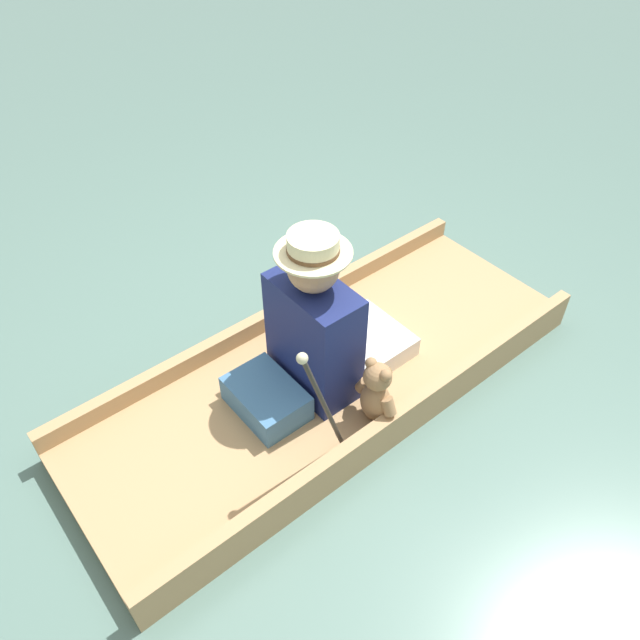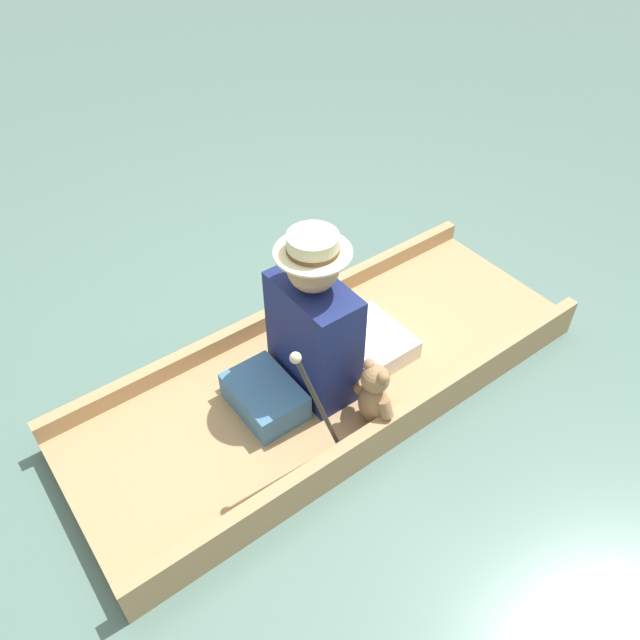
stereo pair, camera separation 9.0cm
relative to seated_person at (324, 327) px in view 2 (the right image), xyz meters
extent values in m
plane|color=slate|center=(-0.01, 0.04, -0.45)|extent=(16.00, 16.00, 0.00)
cube|color=tan|center=(-0.01, 0.04, -0.39)|extent=(0.96, 2.59, 0.12)
cube|color=tan|center=(-0.46, 0.04, -0.28)|extent=(0.06, 2.59, 0.10)
cube|color=tan|center=(0.44, 0.04, -0.28)|extent=(0.06, 2.59, 0.10)
cube|color=teal|center=(-0.01, -0.33, -0.26)|extent=(0.37, 0.26, 0.14)
cube|color=white|center=(0.00, 0.26, -0.28)|extent=(0.39, 0.40, 0.11)
cube|color=navy|center=(0.00, -0.06, -0.03)|extent=(0.44, 0.24, 0.60)
cube|color=beige|center=(0.00, 0.06, 0.01)|extent=(0.04, 0.01, 0.33)
cube|color=white|center=(-0.12, 0.06, 0.04)|extent=(0.02, 0.01, 0.36)
cube|color=white|center=(0.12, 0.06, 0.04)|extent=(0.02, 0.01, 0.36)
sphere|color=tan|center=(0.00, -0.06, 0.38)|extent=(0.22, 0.22, 0.22)
cylinder|color=beige|center=(0.00, -0.06, 0.45)|extent=(0.32, 0.32, 0.01)
cylinder|color=beige|center=(0.00, -0.06, 0.49)|extent=(0.21, 0.21, 0.08)
cylinder|color=brown|center=(0.00, -0.06, 0.47)|extent=(0.22, 0.22, 0.02)
ellipsoid|color=#9E754C|center=(0.34, 0.02, -0.22)|extent=(0.15, 0.12, 0.22)
sphere|color=#9E754C|center=(0.34, 0.02, -0.06)|extent=(0.13, 0.13, 0.13)
sphere|color=olive|center=(0.34, 0.07, -0.07)|extent=(0.05, 0.05, 0.05)
sphere|color=#9E754C|center=(0.30, 0.02, -0.01)|extent=(0.05, 0.05, 0.05)
sphere|color=#9E754C|center=(0.38, 0.02, -0.01)|extent=(0.05, 0.05, 0.05)
cylinder|color=#9E754C|center=(0.26, 0.02, -0.18)|extent=(0.09, 0.06, 0.10)
cylinder|color=#9E754C|center=(0.42, 0.02, -0.18)|extent=(0.09, 0.06, 0.10)
sphere|color=#9E754C|center=(0.30, 0.05, -0.30)|extent=(0.06, 0.06, 0.06)
sphere|color=#9E754C|center=(0.38, 0.05, -0.30)|extent=(0.06, 0.06, 0.06)
cylinder|color=silver|center=(-0.37, 0.25, -0.33)|extent=(0.10, 0.10, 0.01)
cylinder|color=silver|center=(-0.37, 0.25, -0.28)|extent=(0.01, 0.01, 0.09)
cone|color=silver|center=(-0.37, 0.25, -0.21)|extent=(0.11, 0.11, 0.05)
cylinder|color=#2D2823|center=(0.37, -0.30, 0.02)|extent=(0.02, 0.23, 0.70)
sphere|color=beige|center=(0.37, -0.41, 0.37)|extent=(0.04, 0.04, 0.04)
camera|label=1|loc=(1.57, -1.31, 1.95)|focal=35.00mm
camera|label=2|loc=(1.62, -1.24, 1.95)|focal=35.00mm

